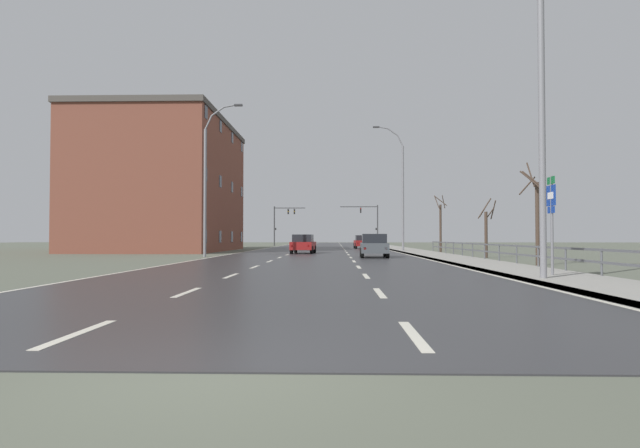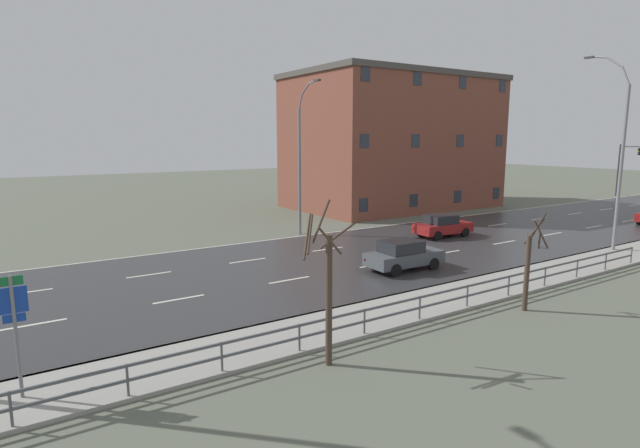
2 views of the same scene
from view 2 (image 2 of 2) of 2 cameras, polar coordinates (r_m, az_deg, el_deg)
The scene contains 12 objects.
ground_plane at distance 43.33m, azimuth 24.02°, elevation -0.28°, with size 160.00×160.00×0.12m.
road_asphalt_strip at distance 53.74m, azimuth 30.98°, elevation 1.02°, with size 14.00×120.00×0.03m.
guardrail at distance 17.74m, azimuth 5.01°, elevation -10.37°, with size 0.07×36.54×1.00m.
street_lamp_midground at distance 34.87m, azimuth 30.53°, elevation 6.54°, with size 2.85×0.24×11.69m.
street_lamp_left_bank at distance 35.47m, azimuth -2.17°, elevation 6.98°, with size 2.65×0.24×10.53m.
highway_sign at distance 15.21m, azimuth -31.06°, elevation -9.38°, with size 0.09×0.68×3.38m.
traffic_signal_left at distance 68.99m, azimuth 31.39°, elevation 6.05°, with size 4.81×0.36×6.05m.
car_near_left at distance 36.05m, azimuth 13.58°, elevation -0.16°, with size 2.02×4.20×1.57m.
car_mid_centre at distance 26.61m, azimuth 9.35°, elevation -3.44°, with size 1.94×4.15×1.57m.
brick_building at distance 51.13m, azimuth 8.10°, elevation 9.12°, with size 12.58×19.45×12.78m.
bare_tree_near at distance 15.11m, azimuth 0.84°, elevation -7.33°, with size 1.35×1.82×4.98m.
bare_tree_mid at distance 21.56m, azimuth 22.39°, elevation -4.41°, with size 0.98×1.06×3.95m.
Camera 2 is at (22.89, 11.85, 6.76)m, focal length 28.51 mm.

